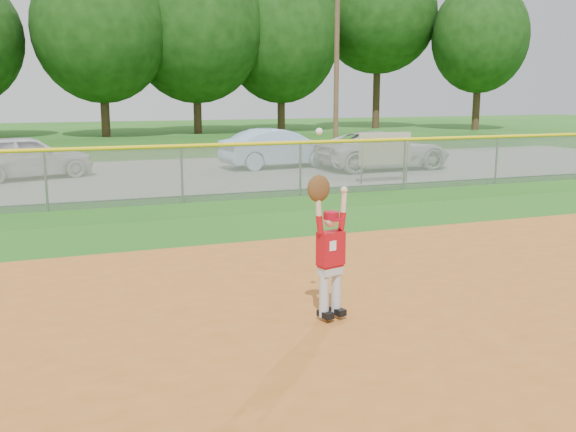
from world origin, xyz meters
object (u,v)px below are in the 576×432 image
(sponsor_sign, at_px, (385,150))
(car_white_a, at_px, (25,157))
(ballplayer, at_px, (329,247))
(car_blue, at_px, (279,148))
(car_white_b, at_px, (384,150))

(sponsor_sign, bearing_deg, car_white_a, 154.95)
(sponsor_sign, xyz_separation_m, ballplayer, (-6.87, -10.88, -0.08))
(car_white_a, xyz_separation_m, car_blue, (9.04, 0.13, -0.00))
(car_white_b, relative_size, sponsor_sign, 2.77)
(car_white_a, relative_size, car_blue, 0.97)
(car_white_a, distance_m, car_white_b, 12.64)
(car_white_a, distance_m, car_blue, 9.04)
(ballplayer, bearing_deg, sponsor_sign, 57.72)
(car_white_a, distance_m, ballplayer, 16.35)
(car_white_b, bearing_deg, ballplayer, 147.38)
(car_white_b, xyz_separation_m, sponsor_sign, (-1.79, -3.26, 0.34))
(car_white_a, xyz_separation_m, ballplayer, (3.86, -15.89, 0.22))
(car_white_a, bearing_deg, sponsor_sign, -133.51)
(car_blue, relative_size, car_white_b, 0.88)
(car_blue, distance_m, ballplayer, 16.84)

